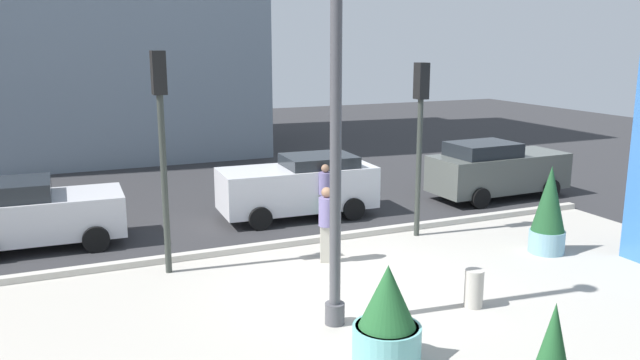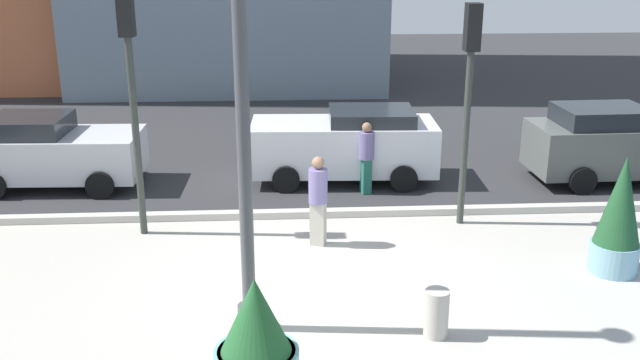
{
  "view_description": "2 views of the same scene",
  "coord_description": "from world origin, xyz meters",
  "px_view_note": "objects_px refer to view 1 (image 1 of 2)",
  "views": [
    {
      "loc": [
        -5.63,
        -11.24,
        5.04
      ],
      "look_at": [
        -0.62,
        0.25,
        2.3
      ],
      "focal_mm": 36.26,
      "sensor_mm": 36.0,
      "label": 1
    },
    {
      "loc": [
        -0.56,
        -10.96,
        5.58
      ],
      "look_at": [
        0.12,
        0.47,
        1.72
      ],
      "focal_mm": 39.99,
      "sensor_mm": 36.0,
      "label": 2
    }
  ],
  "objects_px": {
    "concrete_bollard": "(474,289)",
    "car_curb_west": "(497,170)",
    "potted_plant_near_left": "(387,319)",
    "lamp_post": "(336,141)",
    "potted_plant_near_right": "(549,211)",
    "car_far_lane": "(299,186)",
    "traffic_light_corner": "(161,127)",
    "traffic_light_far_side": "(420,120)",
    "car_passing_lane": "(37,213)",
    "pedestrian_by_curb": "(326,221)",
    "pedestrian_crossing": "(325,191)"
  },
  "relations": [
    {
      "from": "traffic_light_corner",
      "to": "pedestrian_crossing",
      "type": "distance_m",
      "value": 5.68
    },
    {
      "from": "traffic_light_far_side",
      "to": "potted_plant_near_left",
      "type": "bearing_deg",
      "value": -125.75
    },
    {
      "from": "potted_plant_near_right",
      "to": "car_far_lane",
      "type": "relative_size",
      "value": 0.48
    },
    {
      "from": "potted_plant_near_right",
      "to": "car_passing_lane",
      "type": "bearing_deg",
      "value": 154.37
    },
    {
      "from": "lamp_post",
      "to": "car_passing_lane",
      "type": "bearing_deg",
      "value": 124.85
    },
    {
      "from": "potted_plant_near_left",
      "to": "traffic_light_corner",
      "type": "bearing_deg",
      "value": 113.68
    },
    {
      "from": "car_far_lane",
      "to": "pedestrian_by_curb",
      "type": "height_order",
      "value": "pedestrian_by_curb"
    },
    {
      "from": "potted_plant_near_right",
      "to": "potted_plant_near_left",
      "type": "relative_size",
      "value": 1.31
    },
    {
      "from": "lamp_post",
      "to": "potted_plant_near_left",
      "type": "bearing_deg",
      "value": -84.69
    },
    {
      "from": "potted_plant_near_right",
      "to": "car_curb_west",
      "type": "bearing_deg",
      "value": 63.97
    },
    {
      "from": "potted_plant_near_left",
      "to": "lamp_post",
      "type": "bearing_deg",
      "value": 95.31
    },
    {
      "from": "car_far_lane",
      "to": "traffic_light_corner",
      "type": "bearing_deg",
      "value": -144.26
    },
    {
      "from": "lamp_post",
      "to": "pedestrian_crossing",
      "type": "bearing_deg",
      "value": 67.54
    },
    {
      "from": "potted_plant_near_right",
      "to": "car_far_lane",
      "type": "distance_m",
      "value": 6.87
    },
    {
      "from": "car_far_lane",
      "to": "pedestrian_crossing",
      "type": "xyz_separation_m",
      "value": [
        0.38,
        -0.98,
        0.02
      ]
    },
    {
      "from": "traffic_light_corner",
      "to": "car_far_lane",
      "type": "relative_size",
      "value": 1.07
    },
    {
      "from": "potted_plant_near_left",
      "to": "car_passing_lane",
      "type": "xyz_separation_m",
      "value": [
        -4.99,
        8.58,
        0.11
      ]
    },
    {
      "from": "potted_plant_near_left",
      "to": "car_far_lane",
      "type": "distance_m",
      "value": 8.83
    },
    {
      "from": "lamp_post",
      "to": "concrete_bollard",
      "type": "distance_m",
      "value": 4.07
    },
    {
      "from": "car_curb_west",
      "to": "pedestrian_crossing",
      "type": "bearing_deg",
      "value": -174.92
    },
    {
      "from": "pedestrian_by_curb",
      "to": "potted_plant_near_right",
      "type": "bearing_deg",
      "value": -16.06
    },
    {
      "from": "traffic_light_corner",
      "to": "pedestrian_crossing",
      "type": "relative_size",
      "value": 2.86
    },
    {
      "from": "pedestrian_by_curb",
      "to": "car_passing_lane",
      "type": "bearing_deg",
      "value": 147.26
    },
    {
      "from": "potted_plant_near_left",
      "to": "traffic_light_far_side",
      "type": "relative_size",
      "value": 0.37
    },
    {
      "from": "concrete_bollard",
      "to": "car_passing_lane",
      "type": "relative_size",
      "value": 0.19
    },
    {
      "from": "traffic_light_far_side",
      "to": "car_far_lane",
      "type": "bearing_deg",
      "value": 125.37
    },
    {
      "from": "concrete_bollard",
      "to": "car_curb_west",
      "type": "bearing_deg",
      "value": 49.07
    },
    {
      "from": "traffic_light_corner",
      "to": "traffic_light_far_side",
      "type": "bearing_deg",
      "value": 1.45
    },
    {
      "from": "traffic_light_corner",
      "to": "car_far_lane",
      "type": "height_order",
      "value": "traffic_light_corner"
    },
    {
      "from": "traffic_light_corner",
      "to": "car_passing_lane",
      "type": "xyz_separation_m",
      "value": [
        -2.59,
        3.1,
        -2.37
      ]
    },
    {
      "from": "pedestrian_by_curb",
      "to": "lamp_post",
      "type": "bearing_deg",
      "value": -111.46
    },
    {
      "from": "car_curb_west",
      "to": "pedestrian_crossing",
      "type": "xyz_separation_m",
      "value": [
        -6.29,
        -0.56,
        0.01
      ]
    },
    {
      "from": "car_curb_west",
      "to": "pedestrian_crossing",
      "type": "relative_size",
      "value": 2.74
    },
    {
      "from": "traffic_light_corner",
      "to": "car_curb_west",
      "type": "xyz_separation_m",
      "value": [
        11.02,
        2.71,
        -2.31
      ]
    },
    {
      "from": "potted_plant_near_left",
      "to": "traffic_light_far_side",
      "type": "height_order",
      "value": "traffic_light_far_side"
    },
    {
      "from": "potted_plant_near_left",
      "to": "car_curb_west",
      "type": "bearing_deg",
      "value": 43.51
    },
    {
      "from": "potted_plant_near_right",
      "to": "pedestrian_by_curb",
      "type": "relative_size",
      "value": 1.2
    },
    {
      "from": "car_passing_lane",
      "to": "traffic_light_corner",
      "type": "bearing_deg",
      "value": -50.12
    },
    {
      "from": "car_passing_lane",
      "to": "car_far_lane",
      "type": "xyz_separation_m",
      "value": [
        6.95,
        0.03,
        0.05
      ]
    },
    {
      "from": "pedestrian_crossing",
      "to": "lamp_post",
      "type": "bearing_deg",
      "value": -112.46
    },
    {
      "from": "car_far_lane",
      "to": "pedestrian_by_curb",
      "type": "xyz_separation_m",
      "value": [
        -0.9,
        -3.92,
        0.09
      ]
    },
    {
      "from": "pedestrian_crossing",
      "to": "concrete_bollard",
      "type": "bearing_deg",
      "value": -87.55
    },
    {
      "from": "potted_plant_near_right",
      "to": "car_passing_lane",
      "type": "xyz_separation_m",
      "value": [
        -11.19,
        5.37,
        -0.17
      ]
    },
    {
      "from": "car_passing_lane",
      "to": "car_curb_west",
      "type": "height_order",
      "value": "car_curb_west"
    },
    {
      "from": "pedestrian_crossing",
      "to": "pedestrian_by_curb",
      "type": "distance_m",
      "value": 3.2
    },
    {
      "from": "concrete_bollard",
      "to": "car_curb_west",
      "type": "xyz_separation_m",
      "value": [
        6.02,
        6.94,
        0.55
      ]
    },
    {
      "from": "potted_plant_near_right",
      "to": "traffic_light_corner",
      "type": "xyz_separation_m",
      "value": [
        -8.59,
        2.27,
        2.2
      ]
    },
    {
      "from": "car_far_lane",
      "to": "concrete_bollard",
      "type": "bearing_deg",
      "value": -84.95
    },
    {
      "from": "lamp_post",
      "to": "car_curb_west",
      "type": "bearing_deg",
      "value": 36.79
    },
    {
      "from": "pedestrian_by_curb",
      "to": "traffic_light_corner",
      "type": "bearing_deg",
      "value": 167.18
    }
  ]
}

